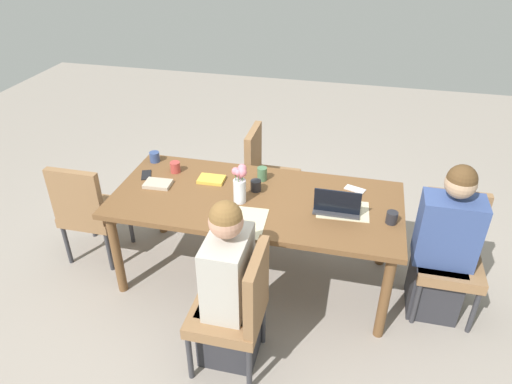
# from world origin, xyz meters

# --- Properties ---
(ground_plane) EXTENTS (10.00, 10.00, 0.00)m
(ground_plane) POSITION_xyz_m (0.00, 0.00, 0.00)
(ground_plane) COLOR gray
(dining_table) EXTENTS (2.11, 0.95, 0.75)m
(dining_table) POSITION_xyz_m (0.00, 0.00, 0.67)
(dining_table) COLOR brown
(dining_table) RESTS_ON ground_plane
(chair_far_left_near) EXTENTS (0.44, 0.44, 0.90)m
(chair_far_left_near) POSITION_xyz_m (-0.09, 0.84, 0.50)
(chair_far_left_near) COLOR olive
(chair_far_left_near) RESTS_ON ground_plane
(person_far_left_near) EXTENTS (0.36, 0.40, 1.19)m
(person_far_left_near) POSITION_xyz_m (-0.01, 0.78, 0.53)
(person_far_left_near) COLOR #2D2D33
(person_far_left_near) RESTS_ON ground_plane
(chair_head_left_left_mid) EXTENTS (0.44, 0.44, 0.90)m
(chair_head_left_left_mid) POSITION_xyz_m (-1.40, -0.04, 0.50)
(chair_head_left_left_mid) COLOR olive
(chair_head_left_left_mid) RESTS_ON ground_plane
(person_head_left_left_mid) EXTENTS (0.40, 0.36, 1.19)m
(person_head_left_left_mid) POSITION_xyz_m (-1.34, 0.03, 0.53)
(person_head_left_left_mid) COLOR #2D2D33
(person_head_left_left_mid) RESTS_ON ground_plane
(chair_near_left_far) EXTENTS (0.44, 0.44, 0.90)m
(chair_near_left_far) POSITION_xyz_m (0.11, -0.83, 0.50)
(chair_near_left_far) COLOR olive
(chair_near_left_far) RESTS_ON ground_plane
(chair_head_right_right_near) EXTENTS (0.44, 0.44, 0.90)m
(chair_head_right_right_near) POSITION_xyz_m (1.36, 0.08, 0.50)
(chair_head_right_right_near) COLOR olive
(chair_head_right_right_near) RESTS_ON ground_plane
(flower_vase) EXTENTS (0.11, 0.10, 0.30)m
(flower_vase) POSITION_xyz_m (0.10, 0.07, 0.90)
(flower_vase) COLOR silver
(flower_vase) RESTS_ON dining_table
(placemat_far_left_near) EXTENTS (0.28, 0.37, 0.00)m
(placemat_far_left_near) POSITION_xyz_m (-0.01, 0.32, 0.75)
(placemat_far_left_near) COLOR beige
(placemat_far_left_near) RESTS_ON dining_table
(placemat_head_left_left_mid) EXTENTS (0.37, 0.28, 0.00)m
(placemat_head_left_left_mid) POSITION_xyz_m (-0.63, 0.01, 0.75)
(placemat_head_left_left_mid) COLOR beige
(placemat_head_left_left_mid) RESTS_ON dining_table
(laptop_head_left_left_mid) EXTENTS (0.32, 0.22, 0.21)m
(laptop_head_left_left_mid) POSITION_xyz_m (-0.59, 0.04, 0.79)
(laptop_head_left_left_mid) COLOR #38383D
(laptop_head_left_left_mid) RESTS_ON dining_table
(coffee_mug_near_left) EXTENTS (0.08, 0.08, 0.09)m
(coffee_mug_near_left) POSITION_xyz_m (0.72, -0.23, 0.79)
(coffee_mug_near_left) COLOR #AD3D38
(coffee_mug_near_left) RESTS_ON dining_table
(coffee_mug_near_right) EXTENTS (0.08, 0.08, 0.11)m
(coffee_mug_near_right) POSITION_xyz_m (0.01, -0.27, 0.80)
(coffee_mug_near_right) COLOR #47704C
(coffee_mug_near_right) RESTS_ON dining_table
(coffee_mug_centre_left) EXTENTS (0.08, 0.08, 0.08)m
(coffee_mug_centre_left) POSITION_xyz_m (-0.96, 0.09, 0.79)
(coffee_mug_centre_left) COLOR #232328
(coffee_mug_centre_left) RESTS_ON dining_table
(coffee_mug_centre_right) EXTENTS (0.08, 0.08, 0.08)m
(coffee_mug_centre_right) POSITION_xyz_m (0.03, -0.10, 0.79)
(coffee_mug_centre_right) COLOR #232328
(coffee_mug_centre_right) RESTS_ON dining_table
(coffee_mug_far_left) EXTENTS (0.08, 0.08, 0.08)m
(coffee_mug_far_left) POSITION_xyz_m (0.95, -0.36, 0.79)
(coffee_mug_far_left) COLOR #33477A
(coffee_mug_far_left) RESTS_ON dining_table
(book_red_cover) EXTENTS (0.21, 0.15, 0.03)m
(book_red_cover) POSITION_xyz_m (0.77, 0.00, 0.76)
(book_red_cover) COLOR #B2A38E
(book_red_cover) RESTS_ON dining_table
(book_blue_cover) EXTENTS (0.20, 0.15, 0.02)m
(book_blue_cover) POSITION_xyz_m (0.39, -0.16, 0.76)
(book_blue_cover) COLOR gold
(book_blue_cover) RESTS_ON dining_table
(phone_black) EXTENTS (0.12, 0.17, 0.01)m
(phone_black) POSITION_xyz_m (0.92, -0.12, 0.75)
(phone_black) COLOR black
(phone_black) RESTS_ON dining_table
(phone_silver) EXTENTS (0.17, 0.12, 0.01)m
(phone_silver) POSITION_xyz_m (-0.70, -0.28, 0.75)
(phone_silver) COLOR silver
(phone_silver) RESTS_ON dining_table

